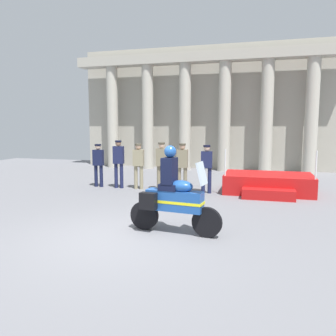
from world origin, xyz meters
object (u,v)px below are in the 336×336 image
officer_in_row_3 (162,162)px  officer_in_row_5 (207,165)px  officer_in_row_4 (182,163)px  motorcycle_with_rider (171,197)px  officer_in_row_1 (119,160)px  officer_in_row_0 (98,162)px  reviewing_stand (268,184)px  officer_in_row_2 (138,162)px

officer_in_row_3 → officer_in_row_5: bearing=172.3°
officer_in_row_4 → motorcycle_with_rider: 4.68m
officer_in_row_1 → officer_in_row_4: 2.44m
officer_in_row_5 → officer_in_row_0: bearing=-7.7°
officer_in_row_0 → officer_in_row_1: size_ratio=0.92×
reviewing_stand → officer_in_row_3: bearing=-171.3°
officer_in_row_1 → motorcycle_with_rider: (3.27, -4.64, -0.26)m
officer_in_row_0 → officer_in_row_2: 1.63m
reviewing_stand → officer_in_row_2: (-4.57, -0.52, 0.67)m
motorcycle_with_rider → officer_in_row_2: bearing=125.4°
officer_in_row_4 → motorcycle_with_rider: size_ratio=0.81×
motorcycle_with_rider → reviewing_stand: bearing=75.3°
officer_in_row_2 → reviewing_stand: bearing=-179.5°
officer_in_row_4 → officer_in_row_5: (0.86, -0.04, -0.02)m
officer_in_row_2 → officer_in_row_3: (0.89, -0.04, 0.04)m
reviewing_stand → officer_in_row_1: size_ratio=1.67×
officer_in_row_1 → officer_in_row_4: (2.44, -0.04, -0.05)m
officer_in_row_1 → officer_in_row_3: 1.68m
officer_in_row_2 → motorcycle_with_rider: size_ratio=0.80×
reviewing_stand → officer_in_row_0: officer_in_row_0 is taller
officer_in_row_1 → officer_in_row_5: (3.30, -0.09, -0.07)m
officer_in_row_3 → motorcycle_with_rider: (1.59, -4.61, -0.22)m
officer_in_row_0 → officer_in_row_3: size_ratio=0.94×
officer_in_row_0 → officer_in_row_4: officer_in_row_4 is taller
officer_in_row_3 → motorcycle_with_rider: size_ratio=0.83×
officer_in_row_4 → reviewing_stand: bearing=-175.0°
motorcycle_with_rider → officer_in_row_0: bearing=138.6°
reviewing_stand → officer_in_row_5: (-2.05, -0.61, 0.67)m
officer_in_row_5 → officer_in_row_2: bearing=-8.0°
reviewing_stand → officer_in_row_3: (-3.68, -0.56, 0.71)m
officer_in_row_1 → officer_in_row_2: bearing=174.4°
officer_in_row_2 → officer_in_row_0: bearing=-7.1°
officer_in_row_1 → officer_in_row_3: size_ratio=1.03×
officer_in_row_4 → officer_in_row_2: bearing=-7.6°
officer_in_row_1 → motorcycle_with_rider: bearing=119.2°
reviewing_stand → officer_in_row_4: (-2.92, -0.57, 0.69)m
officer_in_row_0 → officer_in_row_2: officer_in_row_2 is taller
officer_in_row_5 → officer_in_row_4: bearing=-8.8°
officer_in_row_5 → motorcycle_with_rider: (-0.03, -4.56, -0.19)m
reviewing_stand → officer_in_row_2: officer_in_row_2 is taller
officer_in_row_2 → officer_in_row_4: (1.65, -0.05, 0.02)m
reviewing_stand → motorcycle_with_rider: 5.59m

